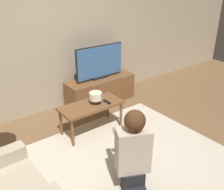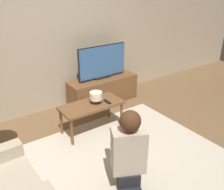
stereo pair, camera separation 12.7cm
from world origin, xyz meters
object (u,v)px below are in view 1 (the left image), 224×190
coffee_table (91,108)px  person_kneeling (133,152)px  table_lamp (96,97)px  tv (100,62)px

coffee_table → person_kneeling: (-0.29, -1.22, 0.10)m
person_kneeling → table_lamp: person_kneeling is taller
tv → table_lamp: tv is taller
coffee_table → table_lamp: bearing=-9.2°
coffee_table → person_kneeling: person_kneeling is taller
tv → table_lamp: bearing=-128.7°
table_lamp → coffee_table: bearing=170.8°
tv → coffee_table: (-0.67, -0.74, -0.37)m
tv → coffee_table: bearing=-132.3°
tv → coffee_table: 1.06m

